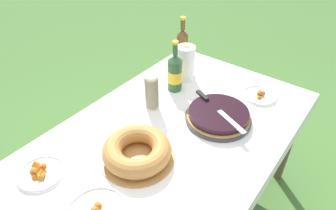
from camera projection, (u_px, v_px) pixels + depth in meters
name	position (u px, v px, depth m)	size (l,w,h in m)	color
garden_table	(170.00, 144.00, 1.49)	(1.55, 0.95, 0.70)	brown
tablecloth	(170.00, 136.00, 1.45)	(1.56, 0.96, 0.10)	white
berry_tart	(218.00, 116.00, 1.51)	(0.33, 0.33, 0.06)	#38383D
serving_knife	(216.00, 107.00, 1.50)	(0.17, 0.35, 0.01)	silver
bundt_cake	(137.00, 151.00, 1.29)	(0.33, 0.33, 0.09)	#B78447
cup_stack	(152.00, 92.00, 1.54)	(0.07, 0.07, 0.20)	beige
cider_bottle_green	(175.00, 73.00, 1.68)	(0.08, 0.08, 0.30)	#2D562D
cider_bottle_amber	(182.00, 47.00, 1.92)	(0.07, 0.07, 0.32)	brown
snack_plate_left	(40.00, 173.00, 1.23)	(0.19, 0.19, 0.06)	white
snack_plate_right	(260.00, 95.00, 1.68)	(0.19, 0.19, 0.06)	white
paper_towel_roll	(186.00, 63.00, 1.78)	(0.11, 0.11, 0.21)	white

